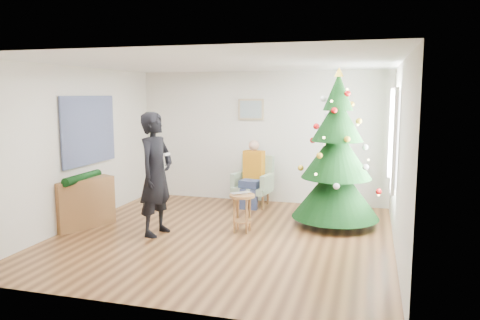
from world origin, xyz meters
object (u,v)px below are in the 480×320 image
(armchair, at_px, (253,188))
(standing_man, at_px, (156,174))
(stool, at_px, (242,213))
(console, at_px, (84,203))
(christmas_tree, at_px, (337,156))

(armchair, distance_m, standing_man, 2.50)
(stool, bearing_deg, console, -170.08)
(stool, relative_size, console, 0.60)
(console, bearing_deg, christmas_tree, 42.36)
(armchair, xyz_separation_m, standing_man, (-0.98, -2.22, 0.59))
(stool, bearing_deg, christmas_tree, 29.88)
(standing_man, bearing_deg, console, 98.10)
(christmas_tree, distance_m, armchair, 2.06)
(christmas_tree, distance_m, stool, 1.80)
(console, bearing_deg, standing_man, 24.00)
(christmas_tree, xyz_separation_m, console, (-3.92, -1.24, -0.76))
(standing_man, distance_m, console, 1.42)
(christmas_tree, bearing_deg, standing_man, -154.32)
(stool, height_order, console, console)
(christmas_tree, bearing_deg, armchair, 149.38)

